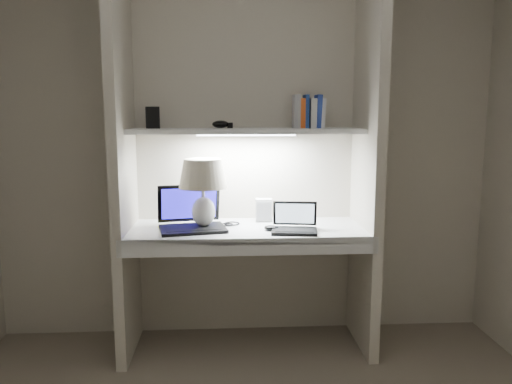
{
  "coord_description": "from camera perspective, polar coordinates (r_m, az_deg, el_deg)",
  "views": [
    {
      "loc": [
        -0.12,
        -1.73,
        1.45
      ],
      "look_at": [
        0.04,
        1.05,
        1.01
      ],
      "focal_mm": 35.0,
      "sensor_mm": 36.0,
      "label": 1
    }
  ],
  "objects": [
    {
      "name": "back_wall",
      "position": [
        3.24,
        -1.25,
        5.33
      ],
      "size": [
        3.2,
        0.01,
        2.5
      ],
      "primitive_type": "cube",
      "color": "#BFB6A3",
      "rests_on": "floor"
    },
    {
      "name": "alcove_panel_left",
      "position": [
        3.03,
        -15.03,
        4.78
      ],
      "size": [
        0.06,
        0.55,
        2.5
      ],
      "primitive_type": "cube",
      "color": "#BFB6A3",
      "rests_on": "floor"
    },
    {
      "name": "alcove_panel_right",
      "position": [
        3.09,
        12.68,
        4.94
      ],
      "size": [
        0.06,
        0.55,
        2.5
      ],
      "primitive_type": "cube",
      "color": "#BFB6A3",
      "rests_on": "floor"
    },
    {
      "name": "desk",
      "position": [
        3.04,
        -1.02,
        -4.43
      ],
      "size": [
        1.4,
        0.55,
        0.04
      ],
      "primitive_type": "cube",
      "color": "white",
      "rests_on": "alcove_panel_left"
    },
    {
      "name": "desk_apron",
      "position": [
        2.8,
        -0.79,
        -6.25
      ],
      "size": [
        1.46,
        0.03,
        0.1
      ],
      "primitive_type": "cube",
      "color": "silver",
      "rests_on": "desk"
    },
    {
      "name": "shelf",
      "position": [
        3.06,
        -1.12,
        6.99
      ],
      "size": [
        1.4,
        0.36,
        0.03
      ],
      "primitive_type": "cube",
      "color": "silver",
      "rests_on": "back_wall"
    },
    {
      "name": "strip_light",
      "position": [
        3.06,
        -1.12,
        6.58
      ],
      "size": [
        0.6,
        0.04,
        0.02
      ],
      "primitive_type": "cube",
      "color": "white",
      "rests_on": "shelf"
    },
    {
      "name": "table_lamp",
      "position": [
        2.97,
        -6.08,
        1.14
      ],
      "size": [
        0.29,
        0.29,
        0.42
      ],
      "color": "white",
      "rests_on": "desk"
    },
    {
      "name": "laptop_main",
      "position": [
        3.03,
        -7.41,
        -3.07
      ],
      "size": [
        0.44,
        0.4,
        0.26
      ],
      "rotation": [
        0.0,
        0.0,
        0.2
      ],
      "color": "black",
      "rests_on": "desk"
    },
    {
      "name": "laptop_netbook",
      "position": [
        2.94,
        4.43,
        -3.72
      ],
      "size": [
        0.29,
        0.26,
        0.17
      ],
      "rotation": [
        0.0,
        0.0,
        -0.15
      ],
      "color": "black",
      "rests_on": "desk"
    },
    {
      "name": "speaker",
      "position": [
        3.2,
        0.89,
        -2.07
      ],
      "size": [
        0.11,
        0.08,
        0.15
      ],
      "primitive_type": "cube",
      "rotation": [
        0.0,
        0.0,
        -0.06
      ],
      "color": "silver",
      "rests_on": "desk"
    },
    {
      "name": "mouse",
      "position": [
        2.95,
        1.76,
        -4.14
      ],
      "size": [
        0.1,
        0.08,
        0.03
      ],
      "primitive_type": "ellipsoid",
      "rotation": [
        0.0,
        0.0,
        -0.34
      ],
      "color": "black",
      "rests_on": "desk"
    },
    {
      "name": "cable_coil",
      "position": [
        3.12,
        -2.79,
        -3.62
      ],
      "size": [
        0.11,
        0.11,
        0.01
      ],
      "primitive_type": "torus",
      "rotation": [
        0.0,
        0.0,
        0.08
      ],
      "color": "black",
      "rests_on": "desk"
    },
    {
      "name": "sticky_note",
      "position": [
        3.09,
        -10.36,
        -3.98
      ],
      "size": [
        0.1,
        0.1,
        0.0
      ],
      "primitive_type": "cube",
      "rotation": [
        0.0,
        0.0,
        0.35
      ],
      "color": "#D3E530",
      "rests_on": "desk"
    },
    {
      "name": "book_row",
      "position": [
        3.17,
        6.0,
        9.04
      ],
      "size": [
        0.19,
        0.14,
        0.21
      ],
      "color": "silver",
      "rests_on": "shelf"
    },
    {
      "name": "shelf_box",
      "position": [
        3.11,
        -11.73,
        8.33
      ],
      "size": [
        0.09,
        0.07,
        0.13
      ],
      "primitive_type": "cube",
      "rotation": [
        0.0,
        0.0,
        0.3
      ],
      "color": "black",
      "rests_on": "shelf"
    },
    {
      "name": "shelf_gadget",
      "position": [
        3.11,
        -4.07,
        7.73
      ],
      "size": [
        0.13,
        0.12,
        0.05
      ],
      "primitive_type": "ellipsoid",
      "rotation": [
        0.0,
        0.0,
        0.42
      ],
      "color": "black",
      "rests_on": "shelf"
    }
  ]
}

